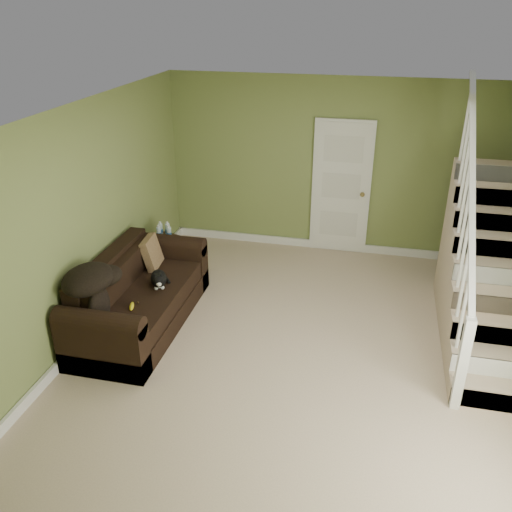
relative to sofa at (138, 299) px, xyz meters
The scene contains 15 objects.
floor 2.05m from the sofa, ahead, with size 5.00×5.50×0.01m, color tan.
ceiling 3.04m from the sofa, ahead, with size 5.00×5.50×0.01m, color white.
wall_back 3.49m from the sofa, 53.05° to the left, with size 5.00×0.04×2.60m, color olive.
wall_front 3.60m from the sofa, 54.39° to the right, with size 5.00×0.04×2.60m, color olive.
wall_left 1.08m from the sofa, behind, with size 0.04×5.50×2.60m, color olive.
baseboard_back 3.34m from the sofa, 52.74° to the left, with size 5.00×0.04×0.12m, color white.
baseboard_left 0.53m from the sofa, behind, with size 0.04×5.50×0.12m, color white.
door 3.45m from the sofa, 51.24° to the left, with size 0.86×0.12×2.02m.
staircase 4.12m from the sofa, 12.63° to the left, with size 1.00×2.51×2.82m.
sofa is the anchor object (origin of this frame).
side_table 1.30m from the sofa, 96.37° to the left, with size 0.55×0.55×0.76m.
cat 0.34m from the sofa, 27.94° to the left, with size 0.33×0.49×0.24m.
banana 0.47m from the sofa, 72.43° to the right, with size 0.05×0.17×0.05m, color gold.
throw_pillow 0.69m from the sofa, 94.58° to the left, with size 0.10×0.39×0.39m, color #503620.
throw_blanket 0.88m from the sofa, 109.43° to the right, with size 0.49×0.65×0.27m, color black.
Camera 1 is at (0.61, -5.02, 3.59)m, focal length 38.00 mm.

